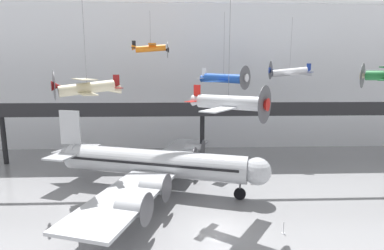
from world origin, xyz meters
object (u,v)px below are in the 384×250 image
object	(u,v)px
stanchion_barrier	(284,230)
suspended_plane_white_twin	(290,72)
suspended_plane_blue_trainer	(223,79)
airliner_silver_main	(152,163)
suspended_plane_orange_highwing	(151,48)
suspended_plane_silver_racer	(228,103)
suspended_plane_cream_biplane	(87,88)

from	to	relation	value
stanchion_barrier	suspended_plane_white_twin	bearing A→B (deg)	70.52
suspended_plane_white_twin	suspended_plane_blue_trainer	xyz separation A→B (m)	(-11.27, -4.10, -0.92)
airliner_silver_main	suspended_plane_orange_highwing	bearing A→B (deg)	111.69
suspended_plane_silver_racer	suspended_plane_cream_biplane	world-z (taller)	suspended_plane_cream_biplane
airliner_silver_main	suspended_plane_orange_highwing	size ratio (longest dim) A/B	4.73
suspended_plane_cream_biplane	suspended_plane_white_twin	size ratio (longest dim) A/B	1.17
suspended_plane_blue_trainer	stanchion_barrier	xyz separation A→B (m)	(2.61, -20.38, -12.68)
suspended_plane_silver_racer	stanchion_barrier	size ratio (longest dim) A/B	11.78
suspended_plane_white_twin	airliner_silver_main	bearing A→B (deg)	39.14
suspended_plane_blue_trainer	airliner_silver_main	bearing A→B (deg)	-95.57
suspended_plane_cream_biplane	suspended_plane_blue_trainer	xyz separation A→B (m)	(15.94, 12.78, 0.70)
airliner_silver_main	suspended_plane_orange_highwing	world-z (taller)	suspended_plane_orange_highwing
suspended_plane_silver_racer	suspended_plane_white_twin	world-z (taller)	suspended_plane_white_twin
suspended_plane_cream_biplane	airliner_silver_main	bearing A→B (deg)	177.66
suspended_plane_white_twin	suspended_plane_blue_trainer	distance (m)	12.03
suspended_plane_blue_trainer	suspended_plane_orange_highwing	bearing A→B (deg)	-145.59
suspended_plane_silver_racer	suspended_plane_cream_biplane	distance (m)	14.71
airliner_silver_main	suspended_plane_cream_biplane	distance (m)	11.24
suspended_plane_orange_highwing	suspended_plane_white_twin	bearing A→B (deg)	4.34
suspended_plane_silver_racer	stanchion_barrier	distance (m)	12.16
airliner_silver_main	suspended_plane_blue_trainer	xyz separation A→B (m)	(9.73, 10.10, 9.67)
suspended_plane_cream_biplane	suspended_plane_blue_trainer	distance (m)	20.44
suspended_plane_orange_highwing	stanchion_barrier	distance (m)	30.16
suspended_plane_orange_highwing	suspended_plane_blue_trainer	size ratio (longest dim) A/B	0.61
suspended_plane_cream_biplane	suspended_plane_orange_highwing	xyz separation A→B (m)	(5.35, 13.50, 5.05)
suspended_plane_cream_biplane	suspended_plane_blue_trainer	size ratio (longest dim) A/B	1.03
suspended_plane_orange_highwing	airliner_silver_main	bearing A→B (deg)	-89.91
airliner_silver_main	suspended_plane_blue_trainer	size ratio (longest dim) A/B	2.88
suspended_plane_orange_highwing	suspended_plane_blue_trainer	distance (m)	11.47
suspended_plane_orange_highwing	suspended_plane_blue_trainer	world-z (taller)	suspended_plane_orange_highwing
suspended_plane_silver_racer	airliner_silver_main	bearing A→B (deg)	172.16
airliner_silver_main	suspended_plane_silver_racer	size ratio (longest dim) A/B	2.47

